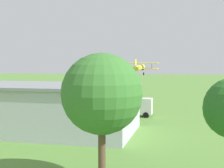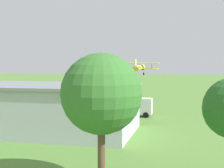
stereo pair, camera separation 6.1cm
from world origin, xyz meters
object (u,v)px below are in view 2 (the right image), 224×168
at_px(hangar, 36,107).
at_px(tree_by_windsock, 101,94).
at_px(truck_delivery_white, 134,107).
at_px(person_at_fence_line, 33,108).
at_px(car_white, 10,110).
at_px(biplane, 139,67).
at_px(person_by_parked_cars, 62,108).
at_px(person_beside_truck, 47,108).

xyz_separation_m(hangar, tree_by_windsock, (-12.89, 17.88, 3.75)).
height_order(truck_delivery_white, person_at_fence_line, truck_delivery_white).
distance_m(car_white, person_at_fence_line, 4.27).
bearing_deg(biplane, car_white, 40.51).
xyz_separation_m(hangar, car_white, (10.74, -13.32, -2.44)).
distance_m(person_by_parked_cars, person_beside_truck, 3.71).
height_order(person_at_fence_line, tree_by_windsock, tree_by_windsock).
distance_m(hangar, car_white, 17.29).
height_order(biplane, truck_delivery_white, biplane).
height_order(car_white, person_at_fence_line, person_at_fence_line).
distance_m(car_white, person_by_parked_cars, 9.59).
relative_size(person_beside_truck, person_at_fence_line, 0.93).
relative_size(person_beside_truck, tree_by_windsock, 0.15).
bearing_deg(person_by_parked_cars, biplane, -128.03).
bearing_deg(biplane, person_by_parked_cars, 51.97).
distance_m(biplane, car_white, 30.33).
distance_m(hangar, biplane, 34.79).
relative_size(truck_delivery_white, person_beside_truck, 4.59).
height_order(hangar, tree_by_windsock, tree_by_windsock).
height_order(hangar, person_beside_truck, hangar).
distance_m(person_at_fence_line, tree_by_windsock, 39.52).
bearing_deg(truck_delivery_white, car_white, 2.68).
xyz_separation_m(car_white, person_by_parked_cars, (-9.28, -2.40, 0.10)).
xyz_separation_m(person_beside_truck, person_at_fence_line, (2.22, 1.42, 0.06)).
xyz_separation_m(person_by_parked_cars, person_beside_truck, (3.46, -1.32, -0.14)).
relative_size(car_white, tree_by_windsock, 0.43).
relative_size(biplane, person_beside_truck, 5.73).
bearing_deg(person_by_parked_cars, tree_by_windsock, 113.13).
xyz_separation_m(biplane, tree_by_windsock, (-1.31, 50.28, -1.41)).
xyz_separation_m(biplane, truck_delivery_white, (-0.56, 18.00, -6.66)).
distance_m(truck_delivery_white, person_at_fence_line, 19.35).
bearing_deg(tree_by_windsock, person_beside_truck, -62.97).
xyz_separation_m(person_by_parked_cars, tree_by_windsock, (-14.35, 33.60, 6.09)).
distance_m(person_by_parked_cars, person_at_fence_line, 5.68).
bearing_deg(car_white, biplane, -139.49).
relative_size(truck_delivery_white, person_at_fence_line, 4.28).
height_order(biplane, person_at_fence_line, biplane).
distance_m(biplane, person_by_parked_cars, 22.46).
xyz_separation_m(biplane, person_by_parked_cars, (13.05, 16.68, -7.50)).
bearing_deg(car_white, tree_by_windsock, 127.14).
bearing_deg(truck_delivery_white, person_beside_truck, -8.79).
relative_size(person_by_parked_cars, person_beside_truck, 1.17).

